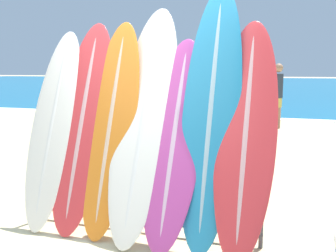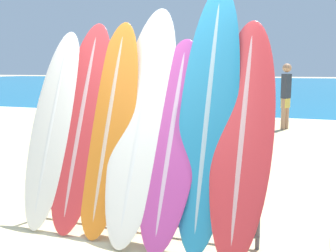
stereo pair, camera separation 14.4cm
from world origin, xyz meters
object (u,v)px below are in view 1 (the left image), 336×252
object	(u,v)px
surfboard_slot_4	(174,139)
surfboard_slot_5	(211,112)
surfboard_slot_2	(111,125)
person_near_water	(95,106)
person_far_right	(278,93)
surfboard_slot_3	(144,118)
surfboard_slot_0	(53,127)
person_far_left	(219,96)
surfboard_slot_6	(246,133)
person_mid_beach	(117,112)
surfboard_rack	(143,183)
surfboard_slot_1	(83,124)

from	to	relation	value
surfboard_slot_4	surfboard_slot_5	world-z (taller)	surfboard_slot_5
surfboard_slot_2	person_near_water	xyz separation A→B (m)	(-2.21, 3.69, -0.21)
person_far_right	surfboard_slot_3	bearing A→B (deg)	-159.84
surfboard_slot_0	person_far_left	xyz separation A→B (m)	(0.70, 5.53, -0.03)
surfboard_slot_3	surfboard_slot_6	distance (m)	1.00
surfboard_slot_4	person_far_right	xyz separation A→B (m)	(0.58, 7.51, -0.01)
surfboard_slot_0	person_mid_beach	size ratio (longest dim) A/B	1.23
surfboard_slot_6	person_mid_beach	world-z (taller)	surfboard_slot_6
surfboard_slot_3	surfboard_slot_0	bearing A→B (deg)	-175.65
surfboard_slot_4	surfboard_slot_3	bearing A→B (deg)	166.59
surfboard_rack	surfboard_slot_2	bearing A→B (deg)	176.14
person_near_water	surfboard_slot_6	bearing A→B (deg)	105.61
person_near_water	person_mid_beach	distance (m)	1.69
surfboard_slot_3	surfboard_slot_6	size ratio (longest dim) A/B	1.09
surfboard_rack	person_far_right	xyz separation A→B (m)	(0.91, 7.50, 0.45)
surfboard_slot_3	person_far_left	world-z (taller)	surfboard_slot_3
surfboard_slot_2	person_mid_beach	world-z (taller)	surfboard_slot_2
person_far_right	surfboard_slot_2	bearing A→B (deg)	-162.30
person_far_left	person_mid_beach	bearing A→B (deg)	82.91
surfboard_slot_0	person_mid_beach	bearing A→B (deg)	100.33
surfboard_slot_1	person_near_water	xyz separation A→B (m)	(-1.89, 3.69, -0.21)
person_mid_beach	person_far_left	bearing A→B (deg)	141.42
surfboard_slot_4	surfboard_slot_6	world-z (taller)	surfboard_slot_6
surfboard_slot_1	surfboard_slot_5	distance (m)	1.33
person_mid_beach	surfboard_slot_1	bearing A→B (deg)	-0.33
surfboard_slot_4	person_mid_beach	bearing A→B (deg)	125.94
surfboard_slot_1	person_far_left	distance (m)	5.51
surfboard_slot_0	person_mid_beach	xyz separation A→B (m)	(-0.45, 2.44, -0.11)
surfboard_slot_3	person_near_water	distance (m)	4.45
surfboard_slot_3	person_near_water	size ratio (longest dim) A/B	1.46
surfboard_rack	surfboard_slot_4	world-z (taller)	surfboard_slot_4
surfboard_slot_2	person_far_right	xyz separation A→B (m)	(1.25, 7.48, -0.10)
surfboard_slot_6	person_mid_beach	distance (m)	3.44
surfboard_rack	person_mid_beach	size ratio (longest dim) A/B	1.41
surfboard_slot_0	person_near_water	xyz separation A→B (m)	(-1.55, 3.72, -0.17)
person_far_right	surfboard_slot_6	bearing A→B (deg)	-152.18
surfboard_rack	surfboard_slot_2	xyz separation A→B (m)	(-0.34, 0.02, 0.55)
surfboard_slot_6	surfboard_slot_1	bearing A→B (deg)	179.86
surfboard_slot_4	person_far_right	size ratio (longest dim) A/B	1.10
surfboard_slot_2	surfboard_slot_3	world-z (taller)	surfboard_slot_3
surfboard_slot_4	surfboard_slot_5	size ratio (longest dim) A/B	0.79
person_near_water	surfboard_rack	bearing A→B (deg)	96.31
surfboard_slot_0	person_near_water	distance (m)	4.03
person_mid_beach	surfboard_slot_0	bearing A→B (deg)	-7.86
surfboard_slot_3	surfboard_slot_5	distance (m)	0.67
surfboard_slot_0	surfboard_slot_3	size ratio (longest dim) A/B	0.90
surfboard_slot_1	surfboard_slot_2	bearing A→B (deg)	-0.29
person_near_water	surfboard_slot_3	bearing A→B (deg)	96.76
surfboard_slot_6	surfboard_slot_0	bearing A→B (deg)	-179.41
surfboard_rack	surfboard_slot_3	world-z (taller)	surfboard_slot_3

